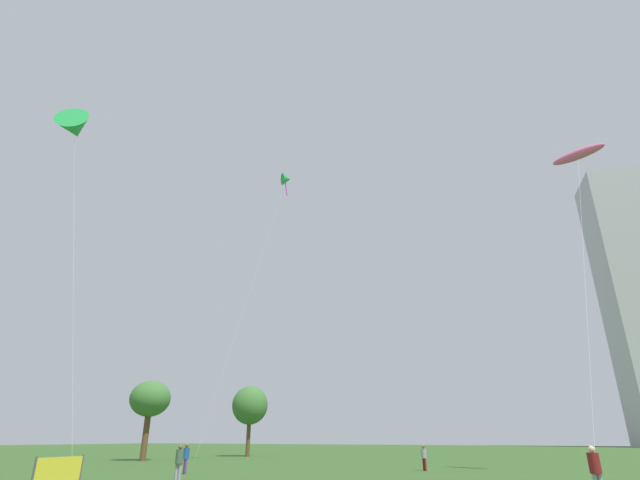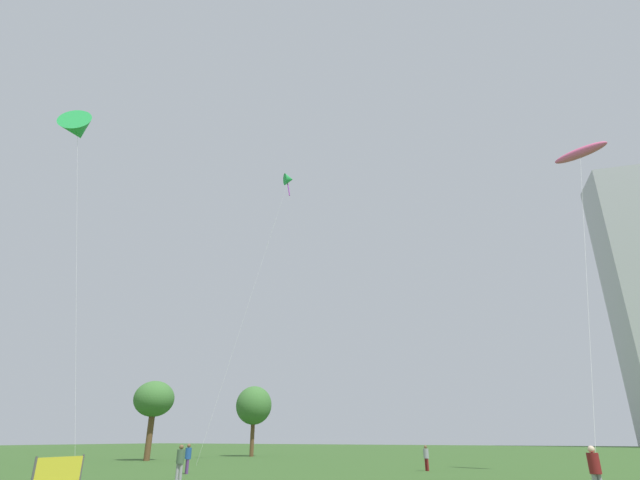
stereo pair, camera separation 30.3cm
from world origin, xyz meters
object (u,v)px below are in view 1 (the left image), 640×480
Objects in this scene: person_standing_6 at (179,460)px; kite_flying_3 at (286,180)px; person_standing_5 at (424,456)px; event_banner at (58,475)px; park_tree_1 at (250,406)px; person_standing_2 at (595,469)px; park_tree_0 at (150,400)px; kite_flying_2 at (578,155)px; person_standing_1 at (186,456)px; kite_flying_1 at (75,127)px.

person_standing_6 is 0.06× the size of kite_flying_3.
event_banner is (-8.15, -20.91, -0.15)m from person_standing_5.
park_tree_1 is (-16.58, 30.09, 4.59)m from person_standing_6.
park_tree_0 is at bearing -57.07° from person_standing_2.
person_standing_5 reaches higher than event_banner.
kite_flying_2 reaches higher than person_standing_2.
kite_flying_1 reaches higher than person_standing_1.
event_banner is (-20.82, -20.43, -19.55)m from kite_flying_2.
kite_flying_3 reaches higher than park_tree_0.
park_tree_0 is (-18.89, 16.31, 4.49)m from person_standing_6.
person_standing_6 reaches higher than person_standing_1.
park_tree_1 is (2.31, 13.78, 0.10)m from park_tree_0.
person_standing_1 is at bearing -82.56° from kite_flying_3.
person_standing_5 is 30.26m from kite_flying_3.
person_standing_2 reaches higher than person_standing_5.
person_standing_1 is 0.06× the size of kite_flying_1.
kite_flying_1 reaches higher than kite_flying_2.
person_standing_2 is at bearing -22.97° from park_tree_0.
person_standing_2 is 40.79m from park_tree_0.
kite_flying_2 is at bearing -178.27° from person_standing_6.
person_standing_2 is at bearing -36.69° from kite_flying_3.
park_tree_1 reaches higher than event_banner.
kite_flying_1 is at bearing -129.34° from kite_flying_3.
person_standing_2 is at bearing -157.02° from person_standing_1.
park_tree_0 reaches higher than person_standing_5.
park_tree_0 is at bearing -99.51° from park_tree_1.
person_standing_1 is at bearing -82.60° from person_standing_6.
person_standing_1 is 29.19m from park_tree_1.
park_tree_1 is (1.65, 27.86, -22.60)m from kite_flying_1.
person_standing_1 is 0.21× the size of park_tree_1.
person_standing_5 is at bearing -17.16° from kite_flying_3.
kite_flying_1 is at bearing 55.40° from person_standing_5.
person_standing_5 is at bearing 68.70° from event_banner.
park_tree_1 is (-13.15, 25.65, 4.61)m from person_standing_1.
kite_flying_3 is at bearing -49.31° from person_standing_1.
kite_flying_1 reaches higher than park_tree_0.
person_standing_5 is at bearing -152.38° from person_standing_6.
park_tree_1 reaches higher than person_standing_5.
kite_flying_1 is (-18.23, 2.23, 27.20)m from person_standing_6.
event_banner is (18.74, -9.32, -27.43)m from kite_flying_1.
kite_flying_2 is 2.87× the size of park_tree_0.
person_standing_5 is 0.05× the size of kite_flying_3.
park_tree_1 is at bearing 80.49° from park_tree_0.
park_tree_0 is at bearing 175.80° from kite_flying_2.
kite_flying_2 reaches higher than person_standing_5.
person_standing_2 is at bearing -2.74° from kite_flying_1.
person_standing_1 is 12.18m from event_banner.
kite_flying_3 reaches higher than kite_flying_2.
kite_flying_1 is at bearing -37.29° from person_standing_6.
kite_flying_3 reaches higher than person_standing_5.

